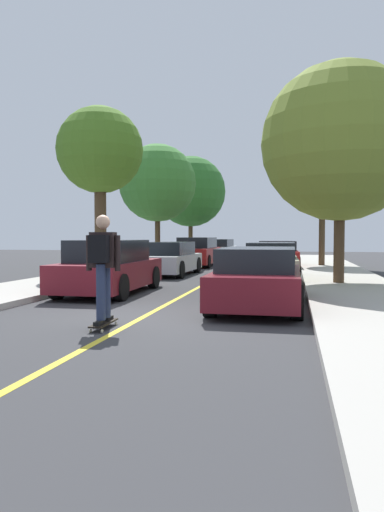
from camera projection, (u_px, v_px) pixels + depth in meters
ground at (142, 318)px, 8.86m from camera, size 80.00×80.00×0.00m
center_line at (188, 293)px, 12.77m from camera, size 0.12×39.20×0.01m
parked_car_left_nearest at (109, 268)px, 12.64m from camera, size 1.88×4.22×1.41m
parked_car_left_near at (169, 259)px, 18.64m from camera, size 1.92×4.25×1.29m
parked_car_left_far at (197, 252)px, 24.22m from camera, size 1.85×4.61×1.45m
parked_car_left_farthest at (218, 249)px, 30.94m from camera, size 2.02×4.23×1.33m
parked_car_right_nearest at (258, 278)px, 10.10m from camera, size 1.81×4.13×1.27m
parked_car_right_near at (271, 263)px, 15.90m from camera, size 1.89×4.31×1.30m
parked_car_right_far at (277, 255)px, 22.17m from camera, size 2.06×4.39×1.30m
street_tree_left_nearest at (100, 152)px, 17.09m from camera, size 3.08×3.08×6.00m
street_tree_left_near at (157, 183)px, 24.32m from camera, size 3.93×3.93×6.05m
street_tree_left_far at (191, 192)px, 32.14m from camera, size 4.71×4.71×6.74m
street_tree_right_nearest at (340, 142)px, 14.05m from camera, size 4.64×4.64×6.45m
street_tree_right_near at (323, 176)px, 22.68m from camera, size 3.53×3.53×5.99m
fire_hydrant at (98, 268)px, 15.64m from camera, size 0.20×0.20×0.70m
skateboard at (104, 323)px, 7.83m from camera, size 0.26×0.85×0.10m
skateboarder at (102, 261)px, 7.75m from camera, size 0.58×0.70×1.75m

